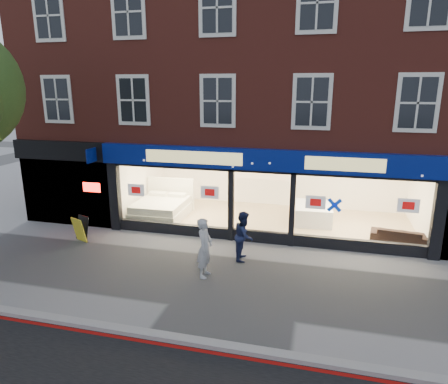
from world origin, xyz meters
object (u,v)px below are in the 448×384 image
at_px(a_board, 81,229).
at_px(pedestrian_blue, 244,236).
at_px(mattress_stack, 313,213).
at_px(sofa, 399,236).
at_px(pedestrian_grey, 205,248).
at_px(display_bed, 162,207).

bearing_deg(a_board, pedestrian_blue, 21.13).
xyz_separation_m(mattress_stack, sofa, (2.90, -1.52, -0.08)).
xyz_separation_m(sofa, pedestrian_grey, (-5.73, -3.75, 0.50)).
bearing_deg(pedestrian_blue, sofa, -67.18).
xyz_separation_m(mattress_stack, a_board, (-7.81, -3.79, -0.00)).
relative_size(sofa, a_board, 2.04).
distance_m(mattress_stack, pedestrian_grey, 6.00).
bearing_deg(display_bed, pedestrian_grey, -55.45).
xyz_separation_m(display_bed, sofa, (8.90, -0.68, -0.12)).
bearing_deg(mattress_stack, a_board, -154.12).
bearing_deg(pedestrian_blue, a_board, 86.26).
height_order(sofa, pedestrian_blue, pedestrian_blue).
xyz_separation_m(mattress_stack, pedestrian_grey, (-2.83, -5.27, 0.42)).
xyz_separation_m(display_bed, mattress_stack, (6.00, 0.85, -0.04)).
height_order(display_bed, pedestrian_blue, pedestrian_blue).
relative_size(a_board, pedestrian_grey, 0.51).
bearing_deg(pedestrian_blue, display_bed, 50.09).
distance_m(sofa, pedestrian_blue, 5.43).
bearing_deg(display_bed, pedestrian_blue, -38.11).
relative_size(mattress_stack, pedestrian_grey, 1.05).
distance_m(sofa, a_board, 10.95).
distance_m(a_board, pedestrian_grey, 5.21).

